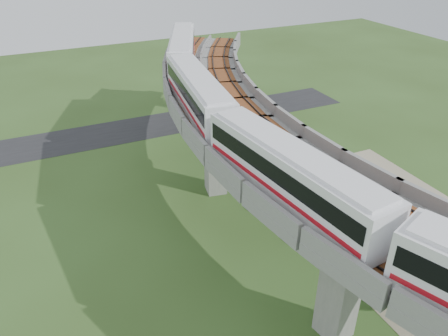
{
  "coord_description": "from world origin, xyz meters",
  "views": [
    {
      "loc": [
        -15.28,
        -26.7,
        25.89
      ],
      "look_at": [
        -1.72,
        2.57,
        7.5
      ],
      "focal_mm": 35.0,
      "sensor_mm": 36.0,
      "label": 1
    }
  ],
  "objects_px": {
    "metro_train": "(265,125)",
    "car_dark": "(372,181)",
    "car_white": "(389,265)",
    "car_red": "(405,198)"
  },
  "relations": [
    {
      "from": "metro_train",
      "to": "car_dark",
      "type": "distance_m",
      "value": 20.76
    },
    {
      "from": "car_white",
      "to": "car_red",
      "type": "height_order",
      "value": "car_red"
    },
    {
      "from": "metro_train",
      "to": "car_dark",
      "type": "height_order",
      "value": "metro_train"
    },
    {
      "from": "car_red",
      "to": "car_dark",
      "type": "distance_m",
      "value": 4.23
    },
    {
      "from": "metro_train",
      "to": "car_red",
      "type": "height_order",
      "value": "metro_train"
    },
    {
      "from": "metro_train",
      "to": "car_red",
      "type": "relative_size",
      "value": 16.45
    },
    {
      "from": "car_white",
      "to": "car_dark",
      "type": "distance_m",
      "value": 13.69
    },
    {
      "from": "car_red",
      "to": "metro_train",
      "type": "bearing_deg",
      "value": -124.84
    },
    {
      "from": "car_white",
      "to": "car_red",
      "type": "relative_size",
      "value": 0.81
    },
    {
      "from": "metro_train",
      "to": "car_dark",
      "type": "relative_size",
      "value": 14.36
    }
  ]
}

